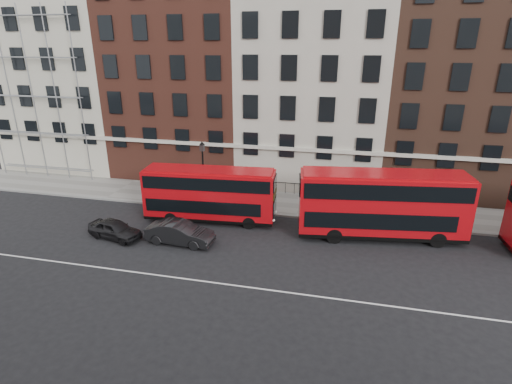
% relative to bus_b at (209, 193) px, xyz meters
% --- Properties ---
extents(ground, '(120.00, 120.00, 0.00)m').
position_rel_bus_b_xyz_m(ground, '(6.31, -6.00, -2.20)').
color(ground, black).
rests_on(ground, ground).
extents(pavement, '(80.00, 5.00, 0.15)m').
position_rel_bus_b_xyz_m(pavement, '(6.31, 4.50, -2.12)').
color(pavement, gray).
rests_on(pavement, ground).
extents(kerb, '(80.00, 0.30, 0.16)m').
position_rel_bus_b_xyz_m(kerb, '(6.31, 2.00, -2.12)').
color(kerb, gray).
rests_on(kerb, ground).
extents(road_centre_line, '(70.00, 0.12, 0.01)m').
position_rel_bus_b_xyz_m(road_centre_line, '(6.31, -8.00, -2.19)').
color(road_centre_line, white).
rests_on(road_centre_line, ground).
extents(building_terrace, '(64.00, 11.95, 22.00)m').
position_rel_bus_b_xyz_m(building_terrace, '(6.01, 11.88, 8.04)').
color(building_terrace, beige).
rests_on(building_terrace, ground).
extents(bus_b, '(9.91, 3.12, 4.10)m').
position_rel_bus_b_xyz_m(bus_b, '(0.00, 0.00, 0.00)').
color(bus_b, '#B80910').
rests_on(bus_b, ground).
extents(bus_c, '(11.43, 4.20, 4.69)m').
position_rel_bus_b_xyz_m(bus_c, '(12.31, -0.00, 0.32)').
color(bus_c, '#B80910').
rests_on(bus_c, ground).
extents(car_rear, '(4.15, 2.37, 1.33)m').
position_rel_bus_b_xyz_m(car_rear, '(-5.44, -4.27, -1.53)').
color(car_rear, black).
rests_on(car_rear, ground).
extents(car_front, '(4.67, 1.82, 1.51)m').
position_rel_bus_b_xyz_m(car_front, '(-0.77, -3.95, -1.44)').
color(car_front, black).
rests_on(car_front, ground).
extents(lamp_post_left, '(0.44, 0.44, 5.33)m').
position_rel_bus_b_xyz_m(lamp_post_left, '(-1.38, 2.58, 0.88)').
color(lamp_post_left, black).
rests_on(lamp_post_left, pavement).
extents(iron_railings, '(6.60, 0.06, 1.00)m').
position_rel_bus_b_xyz_m(iron_railings, '(6.31, 6.70, -1.55)').
color(iron_railings, black).
rests_on(iron_railings, pavement).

